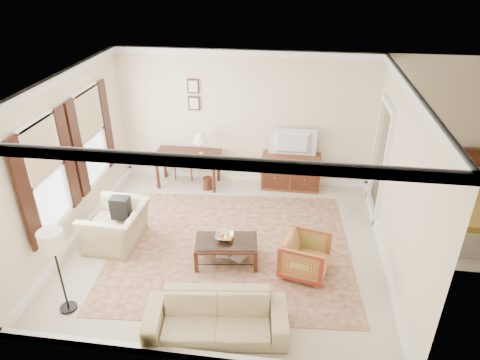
% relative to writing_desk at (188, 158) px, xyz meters
% --- Properties ---
extents(room_shell, '(5.51, 5.01, 2.91)m').
position_rel_writing_desk_xyz_m(room_shell, '(1.18, -2.05, 1.82)').
color(room_shell, beige).
rests_on(room_shell, ground).
extents(annex_bedroom, '(3.00, 2.70, 2.90)m').
position_rel_writing_desk_xyz_m(annex_bedroom, '(5.67, -0.90, -0.31)').
color(annex_bedroom, beige).
rests_on(annex_bedroom, ground).
extents(window_front, '(0.12, 1.56, 1.80)m').
position_rel_writing_desk_xyz_m(window_front, '(-1.52, -2.75, 0.90)').
color(window_front, '#CCB284').
rests_on(window_front, room_shell).
extents(window_rear, '(0.12, 1.56, 1.80)m').
position_rel_writing_desk_xyz_m(window_rear, '(-1.52, -1.15, 0.90)').
color(window_rear, '#CCB284').
rests_on(window_rear, room_shell).
extents(doorway, '(0.10, 1.12, 2.25)m').
position_rel_writing_desk_xyz_m(doorway, '(3.89, -0.55, 0.42)').
color(doorway, white).
rests_on(doorway, room_shell).
extents(rug, '(4.39, 3.85, 0.01)m').
position_rel_writing_desk_xyz_m(rug, '(1.27, -2.14, -0.65)').
color(rug, '#561F1C').
rests_on(rug, room_shell).
extents(writing_desk, '(1.40, 0.70, 0.76)m').
position_rel_writing_desk_xyz_m(writing_desk, '(0.00, 0.00, 0.00)').
color(writing_desk, '#4C2315').
rests_on(writing_desk, room_shell).
extents(desk_chair, '(0.53, 0.53, 1.05)m').
position_rel_writing_desk_xyz_m(desk_chair, '(-0.17, 0.35, -0.13)').
color(desk_chair, brown).
rests_on(desk_chair, room_shell).
extents(desk_lamp, '(0.32, 0.32, 0.50)m').
position_rel_writing_desk_xyz_m(desk_lamp, '(0.30, 0.00, 0.36)').
color(desk_lamp, silver).
rests_on(desk_lamp, writing_desk).
extents(framed_prints, '(0.25, 0.04, 0.68)m').
position_rel_writing_desk_xyz_m(framed_prints, '(0.10, 0.42, 1.29)').
color(framed_prints, '#4C2315').
rests_on(framed_prints, room_shell).
extents(sideboard, '(1.25, 0.48, 0.77)m').
position_rel_writing_desk_xyz_m(sideboard, '(2.23, 0.18, -0.27)').
color(sideboard, brown).
rests_on(sideboard, room_shell).
extents(tv, '(0.96, 0.55, 0.13)m').
position_rel_writing_desk_xyz_m(tv, '(2.23, 0.16, 0.59)').
color(tv, black).
rests_on(tv, sideboard).
extents(coffee_table, '(1.09, 0.73, 0.43)m').
position_rel_writing_desk_xyz_m(coffee_table, '(1.26, -2.54, -0.33)').
color(coffee_table, '#4C2315').
rests_on(coffee_table, room_shell).
extents(fruit_bowl, '(0.42, 0.42, 0.10)m').
position_rel_writing_desk_xyz_m(fruit_bowl, '(1.23, -2.48, -0.17)').
color(fruit_bowl, silver).
rests_on(fruit_bowl, coffee_table).
extents(book_a, '(0.28, 0.04, 0.38)m').
position_rel_writing_desk_xyz_m(book_a, '(1.10, -2.51, -0.48)').
color(book_a, brown).
rests_on(book_a, coffee_table).
extents(book_b, '(0.26, 0.16, 0.38)m').
position_rel_writing_desk_xyz_m(book_b, '(1.40, -2.51, -0.49)').
color(book_b, brown).
rests_on(book_b, coffee_table).
extents(striped_armchair, '(0.82, 0.85, 0.74)m').
position_rel_writing_desk_xyz_m(striped_armchair, '(2.56, -2.64, -0.28)').
color(striped_armchair, maroon).
rests_on(striped_armchair, room_shell).
extents(club_armchair, '(0.76, 1.13, 0.96)m').
position_rel_writing_desk_xyz_m(club_armchair, '(-0.74, -2.26, -0.18)').
color(club_armchair, tan).
rests_on(club_armchair, room_shell).
extents(backpack, '(0.25, 0.34, 0.40)m').
position_rel_writing_desk_xyz_m(backpack, '(-0.64, -2.19, 0.07)').
color(backpack, black).
rests_on(backpack, club_armchair).
extents(sofa, '(1.97, 0.79, 0.75)m').
position_rel_writing_desk_xyz_m(sofa, '(1.38, -4.05, -0.28)').
color(sofa, tan).
rests_on(sofa, room_shell).
extents(floor_lamp, '(0.34, 0.34, 1.37)m').
position_rel_writing_desk_xyz_m(floor_lamp, '(-0.85, -3.91, 0.48)').
color(floor_lamp, black).
rests_on(floor_lamp, room_shell).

